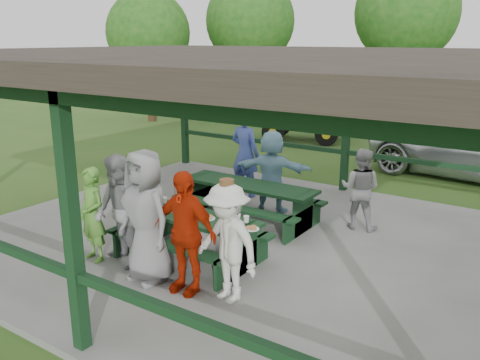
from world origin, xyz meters
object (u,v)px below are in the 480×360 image
Objects in this scene: contestant_grey_mid at (146,216)px; farm_trailer at (303,121)px; contestant_white_fedora at (227,243)px; spectator_grey at (360,189)px; picnic_table_far at (249,197)px; spectator_lblue at (272,172)px; contestant_grey_left at (119,212)px; picnic_table_near at (190,231)px; spectator_blue at (245,153)px; contestant_green at (92,215)px; contestant_red at (184,232)px.

contestant_grey_mid reaches higher than farm_trailer.
contestant_white_fedora reaches higher than spectator_grey.
contestant_white_fedora is at bearing -62.18° from picnic_table_far.
spectator_lblue is at bearing 98.76° from contestant_grey_mid.
contestant_grey_mid is at bearing -87.16° from picnic_table_far.
contestant_grey_left reaches higher than spectator_grey.
picnic_table_far is 2.88m from contestant_grey_left.
picnic_table_near is 1.57× the size of spectator_grey.
contestant_grey_mid reaches higher than picnic_table_near.
spectator_grey is at bearing 173.29° from spectator_blue.
contestant_green is 2.52m from contestant_white_fedora.
spectator_blue is (-0.43, 4.14, 0.09)m from contestant_grey_left.
contestant_red reaches higher than picnic_table_far.
spectator_lblue is at bearing 122.66° from contestant_white_fedora.
spectator_lblue is (-0.09, 2.71, 0.38)m from picnic_table_near.
spectator_lblue is at bearing 99.31° from contestant_red.
contestant_green is at bearing -173.56° from contestant_grey_mid.
spectator_blue reaches higher than spectator_grey.
spectator_grey is (1.92, 0.83, 0.28)m from picnic_table_far.
spectator_grey is at bearing 75.61° from contestant_grey_left.
contestant_green reaches higher than picnic_table_far.
contestant_grey_mid is (-0.04, -0.92, 0.51)m from picnic_table_near.
farm_trailer is at bearing 114.07° from contestant_grey_mid.
contestant_white_fedora is (2.52, 0.12, 0.07)m from contestant_green.
spectator_grey is at bearing 60.95° from contestant_green.
picnic_table_far is 1.38× the size of contestant_grey_mid.
farm_trailer is at bearing -69.67° from spectator_blue.
contestant_grey_mid is 4.42m from spectator_blue.
spectator_grey reaches higher than picnic_table_far.
picnic_table_far is at bearing 95.34° from picnic_table_near.
spectator_grey is at bearing 71.43° from contestant_red.
spectator_lblue is (0.10, 0.71, 0.37)m from picnic_table_far.
picnic_table_far is 0.69× the size of farm_trailer.
contestant_grey_mid is at bearing 8.02° from contestant_green.
contestant_grey_mid is (0.69, -0.13, 0.10)m from contestant_grey_left.
contestant_green is at bearing -110.10° from picnic_table_far.
spectator_grey is at bearing 58.55° from picnic_table_near.
contestant_white_fedora reaches higher than spectator_lblue.
contestant_green is at bearing 178.30° from contestant_red.
picnic_table_far is at bearing 17.15° from spectator_grey.
contestant_white_fedora is 0.43× the size of farm_trailer.
spectator_blue is 2.95m from spectator_grey.
spectator_blue reaches higher than spectator_lblue.
spectator_blue reaches higher than contestant_red.
spectator_grey is (0.46, 3.60, -0.07)m from contestant_white_fedora.
contestant_green is 11.35m from farm_trailer.
contestant_red is at bearing 67.24° from spectator_grey.
contestant_white_fedora is 0.88× the size of spectator_blue.
spectator_blue is at bearing 109.12° from picnic_table_near.
picnic_table_far is 3.09m from contestant_green.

